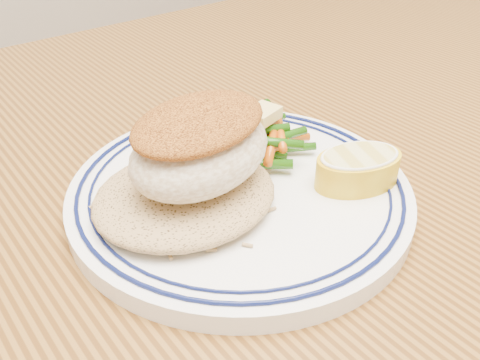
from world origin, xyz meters
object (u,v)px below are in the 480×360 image
at_px(lemon_wedge, 358,167).
at_px(rice_pilaf, 185,191).
at_px(plate, 240,192).
at_px(vegetable_pile, 253,138).
at_px(fish_fillet, 200,144).
at_px(dining_table, 242,294).

bearing_deg(lemon_wedge, rice_pilaf, 155.19).
xyz_separation_m(plate, rice_pilaf, (-0.05, 0.00, 0.02)).
height_order(rice_pilaf, vegetable_pile, vegetable_pile).
xyz_separation_m(fish_fillet, lemon_wedge, (0.10, -0.05, -0.03)).
distance_m(plate, fish_fillet, 0.06).
relative_size(plate, vegetable_pile, 2.49).
relative_size(dining_table, lemon_wedge, 19.53).
height_order(plate, fish_fillet, fish_fillet).
bearing_deg(vegetable_pile, dining_table, -137.49).
bearing_deg(plate, rice_pilaf, 175.79).
xyz_separation_m(rice_pilaf, vegetable_pile, (0.08, 0.03, 0.00)).
distance_m(rice_pilaf, vegetable_pile, 0.09).
distance_m(rice_pilaf, lemon_wedge, 0.13).
distance_m(dining_table, plate, 0.11).
xyz_separation_m(dining_table, plate, (0.00, 0.00, 0.11)).
bearing_deg(vegetable_pile, fish_fillet, -156.57).
distance_m(plate, lemon_wedge, 0.09).
bearing_deg(dining_table, plate, 84.61).
distance_m(plate, rice_pilaf, 0.05).
height_order(dining_table, fish_fillet, fish_fillet).
height_order(fish_fillet, vegetable_pile, fish_fillet).
relative_size(dining_table, fish_fillet, 11.87).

